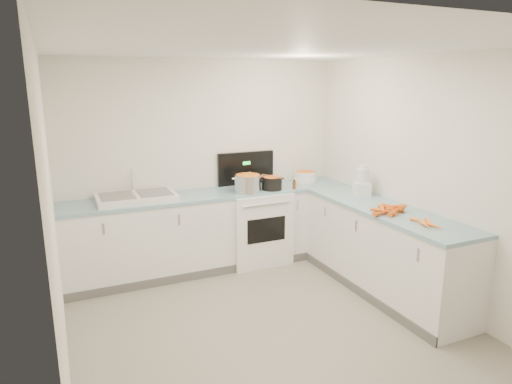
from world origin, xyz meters
name	(u,v)px	position (x,y,z in m)	size (l,w,h in m)	color
floor	(275,332)	(0.00, 0.00, 0.00)	(3.50, 4.00, 0.00)	gray
ceiling	(279,47)	(0.00, 0.00, 2.50)	(3.50, 4.00, 0.00)	silver
wall_back	(204,163)	(0.00, 2.00, 1.25)	(3.50, 2.50, 0.00)	silver
wall_front	(471,300)	(0.00, -2.00, 1.25)	(3.50, 2.50, 0.00)	silver
wall_left	(53,226)	(-1.75, 0.00, 1.25)	(4.00, 2.50, 0.00)	silver
wall_right	(432,182)	(1.75, 0.00, 1.25)	(4.00, 2.50, 0.00)	silver
counter_back	(214,230)	(0.00, 1.70, 0.47)	(3.50, 0.62, 0.94)	white
counter_right	(384,250)	(1.45, 0.30, 0.47)	(0.62, 2.20, 0.94)	white
stove	(255,224)	(0.55, 1.69, 0.47)	(0.76, 0.65, 1.36)	white
sink	(136,197)	(-0.90, 1.70, 0.98)	(0.86, 0.52, 0.31)	white
steel_pot	(248,184)	(0.39, 1.55, 1.04)	(0.32, 0.32, 0.23)	silver
black_pot	(272,184)	(0.72, 1.55, 1.01)	(0.25, 0.25, 0.18)	black
wooden_spoon	(272,176)	(0.72, 1.55, 1.11)	(0.01, 0.01, 0.33)	#AD7A47
mixing_bowl	(305,177)	(1.33, 1.79, 1.01)	(0.29, 0.29, 0.14)	white
extract_bottle	(294,185)	(0.98, 1.47, 0.99)	(0.04, 0.04, 0.10)	#593319
spice_jar	(296,184)	(1.02, 1.50, 0.99)	(0.06, 0.06, 0.10)	#E5B266
food_processor	(362,182)	(1.56, 0.87, 1.09)	(0.23, 0.26, 0.35)	white
carrot_pile	(390,209)	(1.36, 0.14, 0.97)	(0.49, 0.31, 0.08)	orange
peeled_carrots	(427,223)	(1.40, -0.33, 0.96)	(0.20, 0.37, 0.04)	orange
peelings	(119,196)	(-1.09, 1.67, 1.02)	(0.24, 0.29, 0.01)	tan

